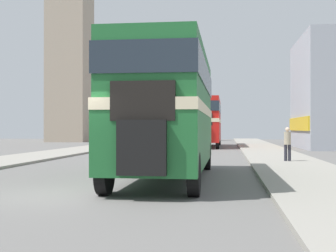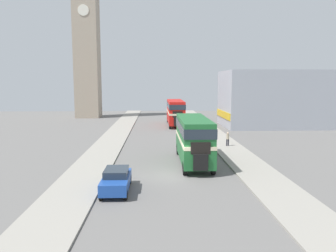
{
  "view_description": "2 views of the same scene",
  "coord_description": "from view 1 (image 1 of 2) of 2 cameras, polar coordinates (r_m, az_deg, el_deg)",
  "views": [
    {
      "loc": [
        3.97,
        -10.93,
        1.65
      ],
      "look_at": [
        2.08,
        4.12,
        1.73
      ],
      "focal_mm": 50.0,
      "sensor_mm": 36.0,
      "label": 1
    },
    {
      "loc": [
        -1.29,
        -24.44,
        7.11
      ],
      "look_at": [
        0.0,
        9.06,
        2.72
      ],
      "focal_mm": 35.0,
      "sensor_mm": 36.0,
      "label": 2
    }
  ],
  "objects": [
    {
      "name": "pedestrian_walking",
      "position": [
        22.58,
        14.36,
        -1.89
      ],
      "size": [
        0.32,
        0.32,
        1.58
      ],
      "color": "#282833",
      "rests_on": "sidewalk_right"
    },
    {
      "name": "bus_distant",
      "position": [
        41.76,
        4.61,
        0.91
      ],
      "size": [
        2.57,
        10.89,
        4.22
      ],
      "color": "red",
      "rests_on": "ground_plane"
    },
    {
      "name": "ground_plane",
      "position": [
        11.74,
        -12.82,
        -8.36
      ],
      "size": [
        120.0,
        120.0,
        0.0
      ],
      "primitive_type": "plane",
      "color": "slate"
    },
    {
      "name": "double_decker_bus",
      "position": [
        15.16,
        -0.01,
        2.66
      ],
      "size": [
        2.52,
        9.5,
        4.07
      ],
      "color": "#1E602D",
      "rests_on": "ground_plane"
    }
  ]
}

